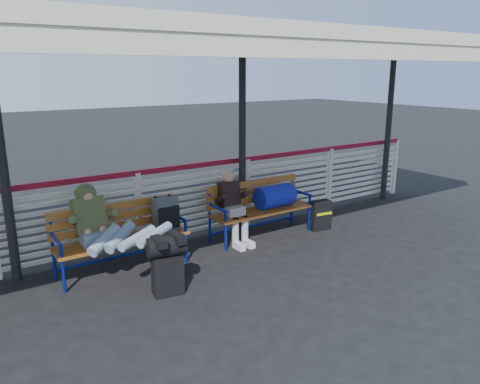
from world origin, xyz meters
TOP-DOWN VIEW (x-y plane):
  - ground at (0.00, 0.00)m, footprint 60.00×60.00m
  - fence at (0.00, 1.90)m, footprint 12.08×0.08m
  - canopy at (-0.00, 0.87)m, footprint 12.60×3.60m
  - luggage_stack at (-0.32, 0.26)m, footprint 0.49×0.33m
  - bench_left at (-0.31, 1.29)m, footprint 1.80×0.56m
  - bench_right at (2.02, 1.31)m, footprint 1.80×0.56m
  - traveler_man at (-0.67, 0.95)m, footprint 0.94×1.64m
  - companion_person at (1.33, 1.31)m, footprint 0.32×0.66m
  - suitcase_side at (2.93, 1.01)m, footprint 0.39×0.27m

SIDE VIEW (x-z plane):
  - ground at x=0.00m, z-range 0.00..0.00m
  - suitcase_side at x=2.93m, z-range 0.00..0.51m
  - luggage_stack at x=-0.32m, z-range 0.03..0.79m
  - companion_person at x=1.33m, z-range 0.02..1.17m
  - bench_left at x=-0.31m, z-range 0.13..1.07m
  - bench_right at x=2.02m, z-range 0.15..1.07m
  - fence at x=0.00m, z-range 0.04..1.28m
  - traveler_man at x=-0.67m, z-range 0.29..1.06m
  - canopy at x=0.00m, z-range 1.46..4.62m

